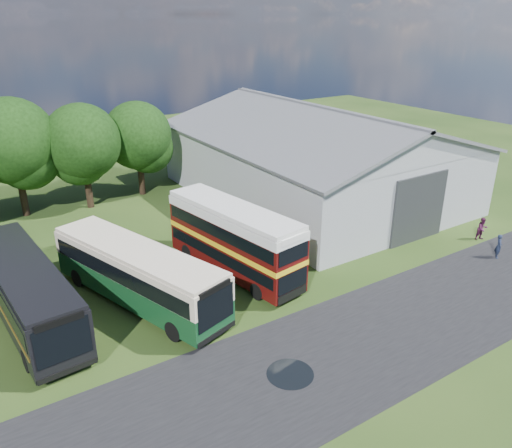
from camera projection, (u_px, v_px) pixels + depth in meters
ground at (279, 332)px, 26.06m from camera, size 120.00×120.00×0.00m
asphalt_road at (362, 342)px, 25.24m from camera, size 60.00×8.00×0.02m
puddle at (290, 374)px, 22.99m from camera, size 2.20×2.20×0.01m
storage_shed at (313, 150)px, 44.32m from camera, size 18.80×24.80×8.15m
tree_mid at (13, 141)px, 38.84m from camera, size 6.80×6.80×9.60m
tree_right_a at (82, 142)px, 40.77m from camera, size 6.26×6.26×8.83m
tree_right_b at (137, 136)px, 43.98m from camera, size 5.98×5.98×8.45m
shrub_front at (295, 261)px, 33.51m from camera, size 1.70×1.70×1.70m
shrub_mid at (278, 250)px, 35.05m from camera, size 1.60×1.60×1.60m
shrub_back at (262, 240)px, 36.60m from camera, size 1.80×1.80×1.80m
bus_green_single at (138, 274)px, 28.14m from camera, size 6.38×12.57×3.39m
bus_maroon_double at (234, 240)px, 31.32m from camera, size 4.26×10.70×4.47m
bus_dark_single at (26, 290)px, 26.43m from camera, size 3.85×12.55×3.41m
visitor_a at (499, 246)px, 33.68m from camera, size 0.73×0.72×1.70m
visitor_b at (482, 229)px, 36.39m from camera, size 0.97×0.84×1.71m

